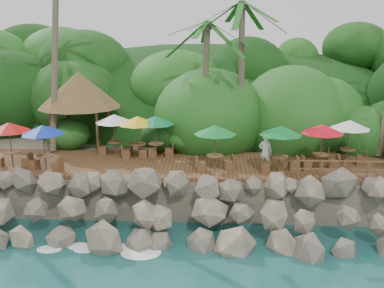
{
  "coord_description": "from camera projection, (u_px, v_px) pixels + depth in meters",
  "views": [
    {
      "loc": [
        1.28,
        -17.24,
        9.34
      ],
      "look_at": [
        0.0,
        6.0,
        3.4
      ],
      "focal_mm": 41.8,
      "sensor_mm": 36.0,
      "label": 1
    }
  ],
  "objects": [
    {
      "name": "ground",
      "position": [
        184.0,
        256.0,
        19.06
      ],
      "size": [
        140.0,
        140.0,
        0.0
      ],
      "primitive_type": "plane",
      "color": "#19514F",
      "rests_on": "ground"
    },
    {
      "name": "land_base",
      "position": [
        199.0,
        142.0,
        34.28
      ],
      "size": [
        32.0,
        25.2,
        2.1
      ],
      "primitive_type": "cube",
      "color": "gray",
      "rests_on": "ground"
    },
    {
      "name": "jungle_hill",
      "position": [
        202.0,
        133.0,
        41.79
      ],
      "size": [
        44.8,
        28.0,
        15.4
      ],
      "primitive_type": "ellipsoid",
      "color": "#143811",
      "rests_on": "ground"
    },
    {
      "name": "seawall",
      "position": [
        187.0,
        212.0,
        20.71
      ],
      "size": [
        29.0,
        4.0,
        2.3
      ],
      "primitive_type": null,
      "color": "gray",
      "rests_on": "ground"
    },
    {
      "name": "terrace",
      "position": [
        192.0,
        165.0,
        24.32
      ],
      "size": [
        26.0,
        5.0,
        0.2
      ],
      "primitive_type": "cube",
      "color": "brown",
      "rests_on": "land_base"
    },
    {
      "name": "jungle_foliage",
      "position": [
        199.0,
        158.0,
        33.57
      ],
      "size": [
        44.0,
        16.0,
        12.0
      ],
      "primitive_type": null,
      "color": "#143811",
      "rests_on": "ground"
    },
    {
      "name": "foam_line",
      "position": [
        185.0,
        252.0,
        19.34
      ],
      "size": [
        25.2,
        0.8,
        0.06
      ],
      "color": "white",
      "rests_on": "ground"
    },
    {
      "name": "palapa",
      "position": [
        79.0,
        90.0,
        27.47
      ],
      "size": [
        5.1,
        5.1,
        4.6
      ],
      "color": "brown",
      "rests_on": "ground"
    },
    {
      "name": "dining_clusters",
      "position": [
        222.0,
        129.0,
        23.57
      ],
      "size": [
        23.5,
        5.31,
        2.39
      ],
      "color": "brown",
      "rests_on": "terrace"
    },
    {
      "name": "railing",
      "position": [
        356.0,
        168.0,
        21.44
      ],
      "size": [
        6.1,
        0.1,
        1.0
      ],
      "color": "brown",
      "rests_on": "terrace"
    },
    {
      "name": "waiter",
      "position": [
        265.0,
        152.0,
        23.03
      ],
      "size": [
        0.75,
        0.56,
        1.86
      ],
      "primitive_type": "imported",
      "rotation": [
        0.0,
        0.0,
        2.97
      ],
      "color": "white",
      "rests_on": "terrace"
    }
  ]
}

